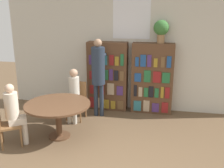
{
  "coord_description": "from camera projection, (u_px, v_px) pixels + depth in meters",
  "views": [
    {
      "loc": [
        0.8,
        -3.22,
        2.55
      ],
      "look_at": [
        -0.19,
        1.76,
        1.05
      ],
      "focal_mm": 42.0,
      "sensor_mm": 36.0,
      "label": 1
    }
  ],
  "objects": [
    {
      "name": "chair_left_side",
      "position": [
        77.0,
        99.0,
        6.14
      ],
      "size": [
        0.43,
        0.43,
        0.88
      ],
      "rotation": [
        0.0,
        0.0,
        -3.21
      ],
      "color": "brown",
      "rests_on": "ground_plane"
    },
    {
      "name": "reading_table",
      "position": [
        58.0,
        109.0,
        5.19
      ],
      "size": [
        1.29,
        1.29,
        0.72
      ],
      "color": "brown",
      "rests_on": "ground_plane"
    },
    {
      "name": "seated_reader_left",
      "position": [
        74.0,
        93.0,
        5.91
      ],
      "size": [
        0.25,
        0.36,
        1.23
      ],
      "rotation": [
        0.0,
        0.0,
        -3.21
      ],
      "color": "beige",
      "rests_on": "ground_plane"
    },
    {
      "name": "wall_back",
      "position": [
        131.0,
        50.0,
        6.51
      ],
      "size": [
        6.4,
        0.07,
        3.0
      ],
      "color": "beige",
      "rests_on": "ground_plane"
    },
    {
      "name": "chair_near_camera",
      "position": [
        5.0,
        122.0,
        4.89
      ],
      "size": [
        0.55,
        0.55,
        0.88
      ],
      "rotation": [
        0.0,
        0.0,
        -1.01
      ],
      "color": "brown",
      "rests_on": "ground_plane"
    },
    {
      "name": "bookshelf_right",
      "position": [
        152.0,
        79.0,
        6.41
      ],
      "size": [
        1.0,
        0.34,
        1.73
      ],
      "color": "brown",
      "rests_on": "ground_plane"
    },
    {
      "name": "seated_reader_right",
      "position": [
        15.0,
        111.0,
        4.89
      ],
      "size": [
        0.4,
        0.38,
        1.21
      ],
      "rotation": [
        0.0,
        0.0,
        -1.01
      ],
      "color": "beige",
      "rests_on": "ground_plane"
    },
    {
      "name": "bookshelf_left",
      "position": [
        108.0,
        76.0,
        6.62
      ],
      "size": [
        1.0,
        0.34,
        1.73
      ],
      "color": "brown",
      "rests_on": "ground_plane"
    },
    {
      "name": "librarian_standing",
      "position": [
        98.0,
        70.0,
        6.08
      ],
      "size": [
        0.31,
        0.58,
        1.86
      ],
      "color": "#232D3D",
      "rests_on": "ground_plane"
    },
    {
      "name": "flower_vase",
      "position": [
        161.0,
        29.0,
        6.05
      ],
      "size": [
        0.36,
        0.36,
        0.54
      ],
      "color": "#997047",
      "rests_on": "bookshelf_right"
    }
  ]
}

